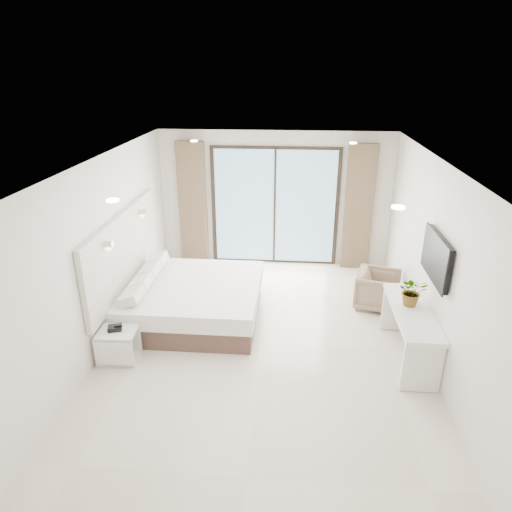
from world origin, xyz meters
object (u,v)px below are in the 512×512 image
object	(u,v)px
bed	(191,300)
nightstand	(119,345)
armchair	(378,288)
console_desk	(411,323)

from	to	relation	value
bed	nightstand	size ratio (longest dim) A/B	4.07
nightstand	armchair	bearing A→B (deg)	23.69
console_desk	nightstand	bearing A→B (deg)	-174.26
nightstand	armchair	xyz separation A→B (m)	(3.84, 1.87, 0.12)
nightstand	armchair	distance (m)	4.27
console_desk	armchair	bearing A→B (deg)	97.38
nightstand	armchair	size ratio (longest dim) A/B	0.75
bed	console_desk	bearing A→B (deg)	-14.42
armchair	console_desk	bearing A→B (deg)	-156.78
bed	console_desk	world-z (taller)	console_desk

